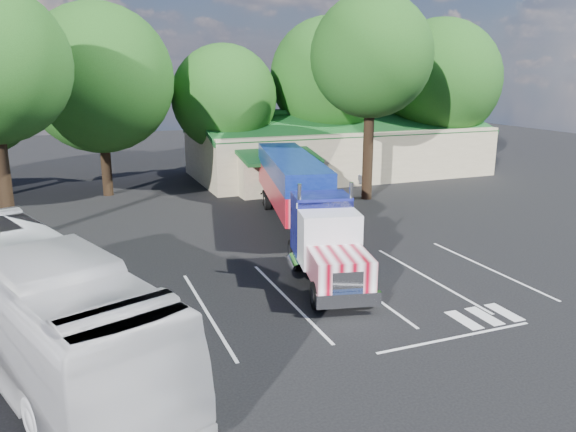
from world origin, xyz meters
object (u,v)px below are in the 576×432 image
object	(u,v)px
bicycle	(298,206)
silver_sedan	(338,175)
tour_bus	(39,306)
woman	(317,268)
semi_truck	(298,192)

from	to	relation	value
bicycle	silver_sedan	size ratio (longest dim) A/B	0.44
tour_bus	silver_sedan	size ratio (longest dim) A/B	3.18
woman	silver_sedan	size ratio (longest dim) A/B	0.37
silver_sedan	semi_truck	bearing A→B (deg)	173.13
woman	tour_bus	world-z (taller)	tour_bus
bicycle	semi_truck	bearing A→B (deg)	-128.54
silver_sedan	bicycle	bearing A→B (deg)	167.22
semi_truck	bicycle	size ratio (longest dim) A/B	10.56
woman	tour_bus	size ratio (longest dim) A/B	0.12
semi_truck	woman	bearing A→B (deg)	-94.01
bicycle	silver_sedan	world-z (taller)	silver_sedan
woman	silver_sedan	distance (m)	21.67
bicycle	tour_bus	distance (m)	20.10
bicycle	silver_sedan	distance (m)	9.93
bicycle	tour_bus	size ratio (longest dim) A/B	0.14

